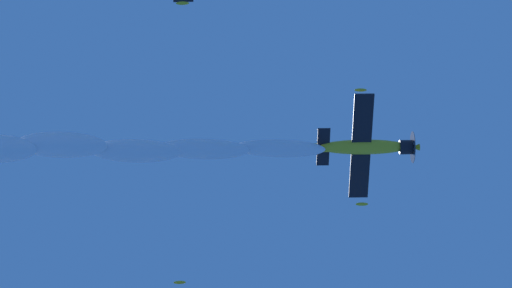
{
  "coord_description": "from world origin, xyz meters",
  "views": [
    {
      "loc": [
        9.86,
        13.35,
        1.93
      ],
      "look_at": [
        10.42,
        -2.93,
        87.46
      ],
      "focal_mm": 80.45,
      "sensor_mm": 36.0,
      "label": 1
    }
  ],
  "objects": [
    {
      "name": "airplane_lead",
      "position": [
        1.79,
        -3.85,
        89.49
      ],
      "size": [
        8.25,
        8.87,
        3.43
      ],
      "color": "gold"
    },
    {
      "name": "smoke_trail_lead",
      "position": [
        29.69,
        -2.69,
        87.43
      ],
      "size": [
        40.95,
        3.7,
        4.85
      ],
      "color": "white"
    }
  ]
}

